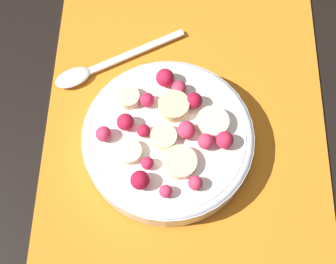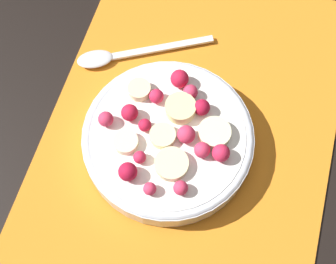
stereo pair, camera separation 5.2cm
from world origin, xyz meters
name	(u,v)px [view 1 (the left image)]	position (x,y,z in m)	size (l,w,h in m)	color
ground_plane	(185,123)	(0.00, 0.00, 0.00)	(3.00, 3.00, 0.00)	black
placemat	(186,122)	(0.00, 0.00, 0.00)	(0.48, 0.34, 0.01)	orange
fruit_bowl	(168,138)	(-0.03, 0.02, 0.03)	(0.20, 0.20, 0.05)	silver
spoon	(95,69)	(0.07, 0.12, 0.01)	(0.10, 0.17, 0.01)	silver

